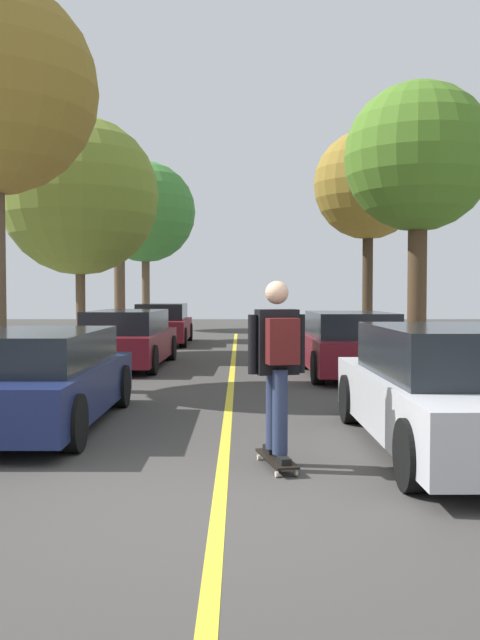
% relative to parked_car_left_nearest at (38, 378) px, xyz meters
% --- Properties ---
extents(ground, '(80.00, 80.00, 0.00)m').
position_rel_parked_car_left_nearest_xyz_m(ground, '(2.46, -3.37, -0.63)').
color(ground, '#3D3A38').
extents(center_line, '(0.12, 39.20, 0.01)m').
position_rel_parked_car_left_nearest_xyz_m(center_line, '(2.46, 0.63, -0.62)').
color(center_line, gold).
rests_on(center_line, ground).
extents(parked_car_left_nearest, '(1.85, 4.36, 1.24)m').
position_rel_parked_car_left_nearest_xyz_m(parked_car_left_nearest, '(0.00, 0.00, 0.00)').
color(parked_car_left_nearest, navy).
rests_on(parked_car_left_nearest, ground).
extents(parked_car_left_near, '(1.93, 4.65, 1.33)m').
position_rel_parked_car_left_nearest_xyz_m(parked_car_left_near, '(-0.00, 7.15, 0.04)').
color(parked_car_left_near, maroon).
rests_on(parked_car_left_near, ground).
extents(parked_car_left_far, '(1.88, 4.55, 1.38)m').
position_rel_parked_car_left_nearest_xyz_m(parked_car_left_far, '(0.00, 14.35, 0.04)').
color(parked_car_left_far, maroon).
rests_on(parked_car_left_far, ground).
extents(parked_car_right_nearest, '(1.85, 4.58, 1.36)m').
position_rel_parked_car_left_nearest_xyz_m(parked_car_right_nearest, '(4.92, -1.34, 0.03)').
color(parked_car_right_nearest, '#B7B7BC').
rests_on(parked_car_right_nearest, ground).
extents(parked_car_right_near, '(1.94, 4.14, 1.33)m').
position_rel_parked_car_left_nearest_xyz_m(parked_car_right_near, '(4.92, 5.41, 0.03)').
color(parked_car_right_near, maroon).
rests_on(parked_car_right_near, ground).
extents(street_tree_left_near, '(4.34, 4.34, 6.43)m').
position_rel_parked_car_left_nearest_xyz_m(street_tree_left_near, '(-1.78, 10.06, 3.76)').
color(street_tree_left_near, brown).
rests_on(street_tree_left_near, sidewalk_left).
extents(street_tree_left_far, '(2.80, 2.80, 6.35)m').
position_rel_parked_car_left_nearest_xyz_m(street_tree_left_far, '(-1.78, 16.20, 4.38)').
color(street_tree_left_far, brown).
rests_on(street_tree_left_far, sidewalk_left).
extents(street_tree_left_farthest, '(4.65, 4.65, 7.69)m').
position_rel_parked_car_left_nearest_xyz_m(street_tree_left_farthest, '(-1.78, 23.16, 4.86)').
color(street_tree_left_farthest, brown).
rests_on(street_tree_left_farthest, sidewalk_left).
extents(street_tree_right_nearest, '(3.38, 3.38, 6.38)m').
position_rel_parked_car_left_nearest_xyz_m(street_tree_right_nearest, '(6.70, 6.88, 4.15)').
color(street_tree_right_nearest, '#4C3823').
rests_on(street_tree_right_nearest, sidewalk_right).
extents(street_tree_right_near, '(3.46, 3.46, 6.76)m').
position_rel_parked_car_left_nearest_xyz_m(street_tree_right_near, '(6.70, 12.98, 4.51)').
color(street_tree_right_near, '#3D2D1E').
rests_on(street_tree_right_near, sidewalk_right).
extents(skateboard, '(0.40, 0.87, 0.10)m').
position_rel_parked_car_left_nearest_xyz_m(skateboard, '(2.99, -2.11, -0.54)').
color(skateboard, black).
rests_on(skateboard, ground).
extents(skateboarder, '(0.59, 0.70, 1.74)m').
position_rel_parked_car_left_nearest_xyz_m(skateboarder, '(3.00, -2.14, 0.46)').
color(skateboarder, black).
rests_on(skateboarder, skateboard).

